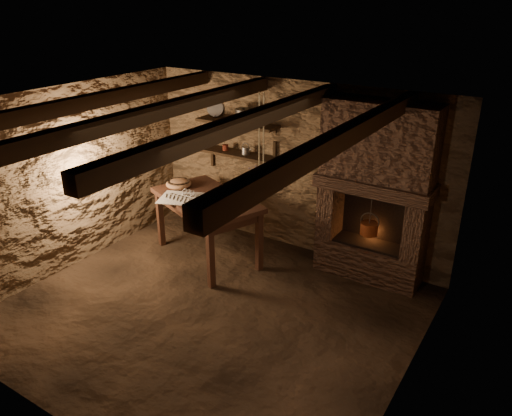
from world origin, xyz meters
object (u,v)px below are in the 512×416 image
Objects in this scene: work_table at (207,225)px; stoneware_jug at (254,185)px; red_pot at (369,228)px; iron_stockpot at (244,117)px; wooden_bowl at (179,184)px.

stoneware_jug is at bearing 47.68° from work_table.
red_pot is (1.48, 0.39, -0.39)m from stoneware_jug.
work_table is at bearing -162.02° from red_pot.
iron_stockpot is 2.28m from red_pot.
red_pot is (2.64, 0.56, -0.23)m from wooden_bowl.
stoneware_jug reaches higher than red_pot.
red_pot is at bearing 39.85° from work_table.
work_table is 3.85× the size of stoneware_jug.
wooden_bowl reaches higher than work_table.
wooden_bowl is 2.71m from red_pot.
stoneware_jug is at bearing 8.34° from wooden_bowl.
wooden_bowl is at bearing -158.14° from stoneware_jug.
work_table is 0.89m from stoneware_jug.
wooden_bowl is 1.32m from iron_stockpot.
iron_stockpot is (-0.49, 0.51, 0.76)m from stoneware_jug.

